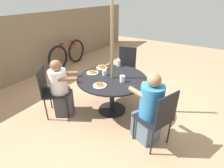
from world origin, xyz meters
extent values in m
plane|color=tan|center=(0.00, 0.00, 0.00)|extent=(12.00, 12.00, 0.00)
cube|color=#7A664C|center=(0.00, 2.78, 0.82)|extent=(10.00, 0.06, 1.64)
cylinder|color=black|center=(0.00, 0.00, 0.01)|extent=(0.55, 0.55, 0.01)
cylinder|color=black|center=(0.00, 0.00, 0.35)|extent=(0.09, 0.09, 0.69)
cylinder|color=black|center=(0.00, 0.00, 0.71)|extent=(1.29, 1.29, 0.03)
cylinder|color=#846B4C|center=(0.00, 0.00, 1.19)|extent=(0.05, 0.05, 2.38)
cylinder|color=black|center=(0.86, 0.02, 0.23)|extent=(0.02, 0.02, 0.46)
cylinder|color=black|center=(0.77, 0.39, 0.23)|extent=(0.02, 0.02, 0.46)
cylinder|color=black|center=(1.23, 0.12, 0.23)|extent=(0.02, 0.02, 0.46)
cylinder|color=black|center=(1.13, 0.48, 0.23)|extent=(0.02, 0.02, 0.46)
cube|color=black|center=(1.00, 0.25, 0.46)|extent=(0.54, 0.54, 0.02)
cube|color=black|center=(1.20, 0.30, 0.72)|extent=(0.12, 0.41, 0.48)
cylinder|color=black|center=(-0.37, 0.78, 0.23)|extent=(0.02, 0.02, 0.46)
cylinder|color=black|center=(-0.67, 0.55, 0.23)|extent=(0.02, 0.02, 0.46)
cylinder|color=black|center=(-0.60, 1.08, 0.23)|extent=(0.02, 0.02, 0.46)
cylinder|color=black|center=(-0.90, 0.84, 0.23)|extent=(0.02, 0.02, 0.46)
cube|color=black|center=(-0.63, 0.81, 0.46)|extent=(0.62, 0.62, 0.02)
cube|color=black|center=(-0.76, 0.98, 0.72)|extent=(0.34, 0.27, 0.48)
cube|color=#3D3D42|center=(-0.57, 0.73, 0.23)|extent=(0.44, 0.44, 0.46)
cylinder|color=white|center=(-0.60, 0.76, 0.68)|extent=(0.31, 0.31, 0.45)
sphere|color=brown|center=(-0.60, 0.76, 1.00)|extent=(0.20, 0.20, 0.20)
cylinder|color=brown|center=(-0.38, 0.69, 0.79)|extent=(0.25, 0.29, 0.07)
cylinder|color=brown|center=(-0.58, 0.54, 0.79)|extent=(0.25, 0.29, 0.07)
cylinder|color=black|center=(-0.49, -0.71, 0.23)|extent=(0.02, 0.02, 0.46)
cylinder|color=black|center=(-0.14, -0.85, 0.23)|extent=(0.02, 0.02, 0.46)
cylinder|color=black|center=(-0.63, -1.06, 0.23)|extent=(0.02, 0.02, 0.46)
cylinder|color=black|center=(-0.28, -1.20, 0.23)|extent=(0.02, 0.02, 0.46)
cube|color=black|center=(-0.39, -0.95, 0.46)|extent=(0.58, 0.58, 0.02)
cube|color=black|center=(-0.47, -1.15, 0.72)|extent=(0.40, 0.18, 0.48)
cube|color=slate|center=(-0.35, -0.85, 0.23)|extent=(0.43, 0.45, 0.46)
cylinder|color=teal|center=(-0.36, -0.90, 0.71)|extent=(0.34, 0.34, 0.51)
sphere|color=#A3704C|center=(-0.36, -0.90, 1.06)|extent=(0.20, 0.20, 0.20)
cylinder|color=#A3704C|center=(-0.43, -0.68, 0.84)|extent=(0.17, 0.29, 0.07)
cylinder|color=#A3704C|center=(-0.17, -0.79, 0.84)|extent=(0.17, 0.29, 0.07)
cylinder|color=white|center=(-0.03, 0.43, 0.73)|extent=(0.23, 0.23, 0.02)
cylinder|color=#BC8947|center=(-0.03, 0.42, 0.74)|extent=(0.15, 0.15, 0.01)
cylinder|color=#BC8947|center=(-0.03, 0.42, 0.75)|extent=(0.14, 0.14, 0.01)
cylinder|color=#BC8947|center=(-0.03, 0.42, 0.76)|extent=(0.14, 0.14, 0.01)
ellipsoid|color=brown|center=(-0.03, 0.43, 0.77)|extent=(0.12, 0.11, 0.00)
cube|color=#F4E084|center=(-0.04, 0.42, 0.77)|extent=(0.03, 0.03, 0.01)
cylinder|color=white|center=(-0.39, 0.00, 0.73)|extent=(0.23, 0.23, 0.02)
cylinder|color=#BC8947|center=(-0.39, -0.01, 0.74)|extent=(0.14, 0.14, 0.01)
cylinder|color=#BC8947|center=(-0.38, 0.00, 0.76)|extent=(0.14, 0.14, 0.01)
ellipsoid|color=brown|center=(-0.39, 0.00, 0.77)|extent=(0.11, 0.10, 0.00)
cube|color=#F4E084|center=(-0.39, 0.00, 0.77)|extent=(0.02, 0.02, 0.01)
cylinder|color=white|center=(0.27, 0.41, 0.73)|extent=(0.23, 0.23, 0.02)
cylinder|color=#BC8947|center=(0.26, 0.41, 0.74)|extent=(0.16, 0.16, 0.01)
cylinder|color=#BC8947|center=(0.27, 0.42, 0.75)|extent=(0.17, 0.17, 0.01)
cylinder|color=#BC8947|center=(0.27, 0.42, 0.76)|extent=(0.16, 0.16, 0.01)
ellipsoid|color=brown|center=(0.27, 0.41, 0.77)|extent=(0.13, 0.12, 0.00)
cube|color=#F4E084|center=(0.26, 0.42, 0.78)|extent=(0.03, 0.03, 0.01)
cylinder|color=brown|center=(0.33, 0.26, 0.77)|extent=(0.07, 0.07, 0.09)
cylinder|color=brown|center=(0.33, 0.26, 0.83)|extent=(0.03, 0.03, 0.04)
torus|color=brown|center=(0.36, 0.26, 0.78)|extent=(0.04, 0.01, 0.04)
cylinder|color=white|center=(-0.05, -0.24, 0.77)|extent=(0.09, 0.09, 0.10)
cylinder|color=white|center=(-0.05, -0.24, 0.83)|extent=(0.09, 0.09, 0.01)
cylinder|color=silver|center=(0.55, 0.18, 0.79)|extent=(0.08, 0.08, 0.14)
cylinder|color=silver|center=(0.01, 0.18, 0.77)|extent=(0.08, 0.08, 0.10)
torus|color=black|center=(0.90, 2.44, 0.38)|extent=(0.76, 0.10, 0.76)
torus|color=black|center=(1.72, 2.48, 0.38)|extent=(0.76, 0.10, 0.76)
cylinder|color=maroon|center=(1.31, 2.46, 0.64)|extent=(0.68, 0.06, 0.03)
cylinder|color=maroon|center=(1.48, 2.47, 0.51)|extent=(0.51, 0.05, 0.29)
cylinder|color=maroon|center=(1.10, 2.45, 0.69)|extent=(0.03, 0.03, 0.10)
ellipsoid|color=black|center=(1.10, 2.45, 0.76)|extent=(0.20, 0.08, 0.04)
cylinder|color=maroon|center=(1.68, 2.47, 0.71)|extent=(0.04, 0.44, 0.03)
camera|label=1|loc=(-2.45, -1.53, 2.10)|focal=28.00mm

